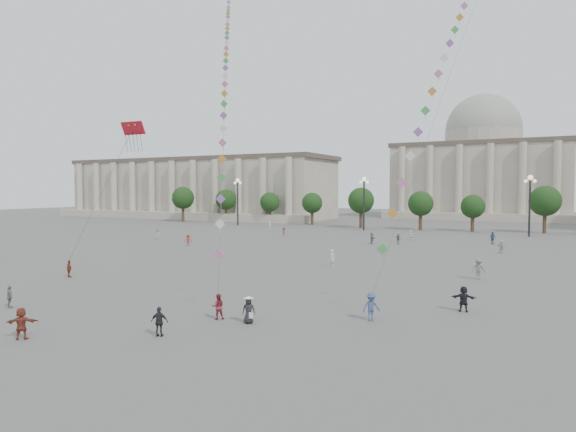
% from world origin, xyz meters
% --- Properties ---
extents(ground, '(360.00, 360.00, 0.00)m').
position_xyz_m(ground, '(0.00, 0.00, 0.00)').
color(ground, '#595553').
rests_on(ground, ground).
extents(hall_west, '(84.00, 26.22, 17.20)m').
position_xyz_m(hall_west, '(-75.00, 93.89, 8.43)').
color(hall_west, '#9F9585').
rests_on(hall_west, ground).
extents(hall_central, '(48.30, 34.30, 35.50)m').
position_xyz_m(hall_central, '(0.00, 129.22, 14.23)').
color(hall_central, '#9F9585').
rests_on(hall_central, ground).
extents(tree_row, '(137.12, 5.12, 8.00)m').
position_xyz_m(tree_row, '(0.00, 78.00, 5.39)').
color(tree_row, '#39281C').
rests_on(tree_row, ground).
extents(lamp_post_far_west, '(2.00, 0.90, 10.65)m').
position_xyz_m(lamp_post_far_west, '(-45.00, 70.00, 7.35)').
color(lamp_post_far_west, '#262628').
rests_on(lamp_post_far_west, ground).
extents(lamp_post_mid_west, '(2.00, 0.90, 10.65)m').
position_xyz_m(lamp_post_mid_west, '(-15.00, 70.00, 7.35)').
color(lamp_post_mid_west, '#262628').
rests_on(lamp_post_mid_west, ground).
extents(lamp_post_mid_east, '(2.00, 0.90, 10.65)m').
position_xyz_m(lamp_post_mid_east, '(15.00, 70.00, 7.35)').
color(lamp_post_mid_east, '#262628').
rests_on(lamp_post_mid_east, ground).
extents(person_crowd_0, '(1.07, 1.09, 1.84)m').
position_xyz_m(person_crowd_0, '(10.72, 53.96, 0.92)').
color(person_crowd_0, '#2F4E6A').
rests_on(person_crowd_0, ground).
extents(person_crowd_1, '(1.08, 1.10, 1.78)m').
position_xyz_m(person_crowd_1, '(-38.03, 35.75, 0.89)').
color(person_crowd_1, silver).
rests_on(person_crowd_1, ground).
extents(person_crowd_2, '(1.22, 1.23, 1.71)m').
position_xyz_m(person_crowd_2, '(-27.98, 30.90, 0.85)').
color(person_crowd_2, maroon).
rests_on(person_crowd_2, ground).
extents(person_crowd_3, '(1.67, 0.74, 1.74)m').
position_xyz_m(person_crowd_3, '(13.61, 7.79, 0.87)').
color(person_crowd_3, black).
rests_on(person_crowd_3, ground).
extents(person_crowd_4, '(1.47, 1.33, 1.63)m').
position_xyz_m(person_crowd_4, '(-1.65, 54.50, 0.81)').
color(person_crowd_4, white).
rests_on(person_crowd_4, ground).
extents(person_crowd_6, '(1.40, 1.02, 1.94)m').
position_xyz_m(person_crowd_6, '(12.86, 21.20, 0.97)').
color(person_crowd_6, slate).
rests_on(person_crowd_6, ground).
extents(person_crowd_7, '(1.59, 1.43, 1.75)m').
position_xyz_m(person_crowd_7, '(12.92, 42.80, 0.88)').
color(person_crowd_7, silver).
rests_on(person_crowd_7, ground).
extents(person_crowd_10, '(0.37, 0.56, 1.54)m').
position_xyz_m(person_crowd_10, '(-33.48, 64.48, 0.77)').
color(person_crowd_10, silver).
rests_on(person_crowd_10, ground).
extents(person_crowd_12, '(1.42, 1.59, 1.76)m').
position_xyz_m(person_crowd_12, '(-5.31, 45.84, 0.88)').
color(person_crowd_12, slate).
rests_on(person_crowd_12, ground).
extents(person_crowd_13, '(0.79, 0.72, 1.80)m').
position_xyz_m(person_crowd_13, '(-2.03, 22.54, 0.90)').
color(person_crowd_13, silver).
rests_on(person_crowd_13, ground).
extents(person_crowd_16, '(0.92, 0.44, 1.54)m').
position_xyz_m(person_crowd_16, '(-1.85, 47.65, 0.77)').
color(person_crowd_16, '#58575B').
rests_on(person_crowd_16, ground).
extents(person_crowd_17, '(0.95, 1.16, 1.56)m').
position_xyz_m(person_crowd_17, '(-22.81, 50.69, 0.78)').
color(person_crowd_17, maroon).
rests_on(person_crowd_17, ground).
extents(tourist_0, '(1.03, 0.68, 1.62)m').
position_xyz_m(tourist_0, '(-21.03, 4.76, 0.81)').
color(tourist_0, brown).
rests_on(tourist_0, ground).
extents(tourist_2, '(1.61, 1.41, 1.76)m').
position_xyz_m(tourist_2, '(-6.81, -10.00, 0.88)').
color(tourist_2, brown).
rests_on(tourist_2, ground).
extents(tourist_3, '(0.99, 0.72, 1.56)m').
position_xyz_m(tourist_3, '(-14.36, -5.61, 0.78)').
color(tourist_3, slate).
rests_on(tourist_3, ground).
extents(tourist_4, '(1.05, 0.73, 1.66)m').
position_xyz_m(tourist_4, '(-0.50, -6.09, 0.83)').
color(tourist_4, '#232227').
rests_on(tourist_4, ground).
extents(kite_flyer_0, '(0.99, 0.95, 1.61)m').
position_xyz_m(kite_flyer_0, '(0.18, -1.44, 0.81)').
color(kite_flyer_0, maroon).
rests_on(kite_flyer_0, ground).
extents(kite_flyer_1, '(1.30, 1.25, 1.78)m').
position_xyz_m(kite_flyer_1, '(8.89, 2.64, 0.89)').
color(kite_flyer_1, '#344B76').
rests_on(kite_flyer_1, ground).
extents(hat_person, '(0.93, 0.80, 1.69)m').
position_xyz_m(hat_person, '(2.43, -1.41, 0.86)').
color(hat_person, black).
rests_on(hat_person, ground).
extents(dragon_kite, '(5.94, 1.03, 15.10)m').
position_xyz_m(dragon_kite, '(-11.47, 3.31, 12.35)').
color(dragon_kite, red).
rests_on(dragon_kite, ground).
extents(kite_train_west, '(33.22, 49.67, 73.16)m').
position_xyz_m(kite_train_west, '(-17.21, 25.02, 23.60)').
color(kite_train_west, '#3F3F3F').
rests_on(kite_train_west, ground).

